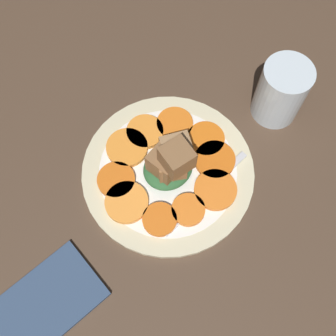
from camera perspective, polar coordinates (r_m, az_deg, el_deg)
The scene contains 16 objects.
table_slab at distance 70.45cm, azimuth 0.00°, elevation -0.96°, with size 120.00×120.00×2.00cm, color #4C3828.
plate at distance 69.04cm, azimuth 0.00°, elevation -0.50°, with size 28.23×28.23×1.05cm.
carrot_slice_0 at distance 67.91cm, azimuth -7.03°, elevation -1.62°, with size 6.12×6.12×0.91cm, color orange.
carrot_slice_1 at distance 66.45cm, azimuth -5.57°, elevation -4.71°, with size 6.88×6.88×0.91cm, color orange.
carrot_slice_2 at distance 65.38cm, azimuth -1.14°, elevation -6.97°, with size 5.39×5.39×0.91cm, color orange.
carrot_slice_3 at distance 65.87cm, azimuth 2.76°, elevation -5.67°, with size 5.29×5.29×0.91cm, color orange.
carrot_slice_4 at distance 67.25cm, azimuth 6.44°, elevation -2.95°, with size 6.84×6.84×0.91cm, color orange.
carrot_slice_5 at distance 69.16cm, azimuth 6.36°, elevation 1.11°, with size 6.69×6.69×0.91cm, color orange.
carrot_slice_6 at distance 70.59cm, azimuth 5.17°, elevation 3.88°, with size 6.30×6.30×0.91cm, color orange.
carrot_slice_7 at distance 71.68cm, azimuth 0.92°, elevation 6.01°, with size 6.17×6.17×0.91cm, color orange.
carrot_slice_8 at distance 71.07cm, azimuth -3.13°, elevation 4.94°, with size 6.24×6.24×0.91cm, color orange.
carrot_slice_9 at distance 69.97cm, azimuth -5.57°, elevation 2.76°, with size 6.91×6.91×0.91cm, color orange.
center_pile at distance 64.52cm, azimuth 0.43°, elevation 0.93°, with size 8.97×7.97×10.43cm.
fork at distance 67.13cm, azimuth 4.66°, elevation -3.42°, with size 18.98×2.67×0.40cm.
water_glass at distance 72.50cm, azimuth 15.04°, elevation 9.92°, with size 8.03×8.03×11.18cm.
napkin at distance 66.86cm, azimuth -16.62°, elevation -17.47°, with size 17.23×10.34×0.80cm.
Camera 1 is at (-16.91, -19.54, 66.54)cm, focal length 45.00 mm.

